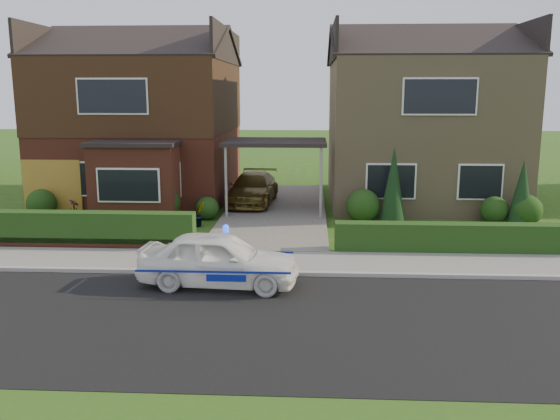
{
  "coord_description": "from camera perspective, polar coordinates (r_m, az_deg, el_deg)",
  "views": [
    {
      "loc": [
        1.35,
        -11.27,
        4.59
      ],
      "look_at": [
        0.57,
        3.5,
        1.61
      ],
      "focal_mm": 38.0,
      "sensor_mm": 36.0,
      "label": 1
    }
  ],
  "objects": [
    {
      "name": "shrub_right_far",
      "position": [
        22.16,
        22.63,
        -0.03
      ],
      "size": [
        1.08,
        1.08,
        1.08
      ],
      "primitive_type": "sphere",
      "color": "black",
      "rests_on": "ground"
    },
    {
      "name": "shrub_left_mid",
      "position": [
        21.61,
        -11.35,
        0.69
      ],
      "size": [
        1.32,
        1.32,
        1.32
      ],
      "primitive_type": "sphere",
      "color": "black",
      "rests_on": "ground"
    },
    {
      "name": "hedge_left",
      "position": [
        18.75,
        -19.51,
        -3.44
      ],
      "size": [
        7.5,
        0.55,
        0.9
      ],
      "primitive_type": "cube",
      "color": "black",
      "rests_on": "ground"
    },
    {
      "name": "house_right",
      "position": [
        25.67,
        13.19,
        9.03
      ],
      "size": [
        7.5,
        8.06,
        7.25
      ],
      "color": "#99825D",
      "rests_on": "ground"
    },
    {
      "name": "potted_plant_b",
      "position": [
        20.52,
        -7.84,
        -0.46
      ],
      "size": [
        0.58,
        0.58,
        0.83
      ],
      "primitive_type": "imported",
      "rotation": [
        0.0,
        0.0,
        0.79
      ],
      "color": "gray",
      "rests_on": "ground"
    },
    {
      "name": "conifer_b",
      "position": [
        21.99,
        22.25,
        1.41
      ],
      "size": [
        0.9,
        0.9,
        2.2
      ],
      "primitive_type": "cone",
      "color": "black",
      "rests_on": "ground"
    },
    {
      "name": "kerb",
      "position": [
        15.08,
        -2.25,
        -6.1
      ],
      "size": [
        60.0,
        0.16,
        0.12
      ],
      "primitive_type": "cube",
      "color": "#9E9993",
      "rests_on": "ground"
    },
    {
      "name": "driveway_car",
      "position": [
        23.92,
        -2.64,
        2.08
      ],
      "size": [
        1.98,
        4.29,
        1.21
      ],
      "primitive_type": "imported",
      "rotation": [
        0.0,
        0.0,
        -0.07
      ],
      "color": "brown",
      "rests_on": "driveway"
    },
    {
      "name": "house_left",
      "position": [
        26.17,
        -12.95,
        9.4
      ],
      "size": [
        7.5,
        9.53,
        7.25
      ],
      "color": "brown",
      "rests_on": "ground"
    },
    {
      "name": "dwarf_wall",
      "position": [
        18.58,
        -19.72,
        -3.02
      ],
      "size": [
        7.7,
        0.25,
        0.36
      ],
      "primitive_type": "cube",
      "color": "brown",
      "rests_on": "ground"
    },
    {
      "name": "potted_plant_c",
      "position": [
        22.35,
        -19.19,
        -0.09
      ],
      "size": [
        0.46,
        0.46,
        0.77
      ],
      "primitive_type": "imported",
      "rotation": [
        0.0,
        0.0,
        1.64
      ],
      "color": "gray",
      "rests_on": "ground"
    },
    {
      "name": "shrub_right_mid",
      "position": [
        22.13,
        19.92,
        -0.0
      ],
      "size": [
        0.96,
        0.96,
        0.96
      ],
      "primitive_type": "sphere",
      "color": "black",
      "rests_on": "ground"
    },
    {
      "name": "shrub_left_near",
      "position": [
        21.61,
        -7.01,
        0.18
      ],
      "size": [
        0.84,
        0.84,
        0.84
      ],
      "primitive_type": "sphere",
      "color": "black",
      "rests_on": "ground"
    },
    {
      "name": "road",
      "position": [
        12.24,
        -3.58,
        -10.65
      ],
      "size": [
        60.0,
        6.0,
        0.02
      ],
      "primitive_type": "cube",
      "color": "black",
      "rests_on": "ground"
    },
    {
      "name": "shrub_left_far",
      "position": [
        23.34,
        -21.98,
        0.56
      ],
      "size": [
        1.08,
        1.08,
        1.08
      ],
      "primitive_type": "sphere",
      "color": "black",
      "rests_on": "ground"
    },
    {
      "name": "sidewalk",
      "position": [
        16.08,
        -1.91,
        -5.01
      ],
      "size": [
        60.0,
        2.0,
        0.1
      ],
      "primitive_type": "cube",
      "color": "slate",
      "rests_on": "ground"
    },
    {
      "name": "ground",
      "position": [
        12.24,
        -3.58,
        -10.65
      ],
      "size": [
        120.0,
        120.0,
        0.0
      ],
      "primitive_type": "plane",
      "color": "#204A13",
      "rests_on": "ground"
    },
    {
      "name": "potted_plant_a",
      "position": [
        21.68,
        -14.26,
        -0.24
      ],
      "size": [
        0.4,
        0.29,
        0.7
      ],
      "primitive_type": "imported",
      "rotation": [
        0.0,
        0.0,
        -0.13
      ],
      "color": "gray",
      "rests_on": "ground"
    },
    {
      "name": "hedge_right",
      "position": [
        17.81,
        17.45,
        -4.08
      ],
      "size": [
        7.5,
        0.55,
        0.8
      ],
      "primitive_type": "cube",
      "color": "black",
      "rests_on": "ground"
    },
    {
      "name": "garage_door",
      "position": [
        23.57,
        -21.05,
        1.99
      ],
      "size": [
        2.2,
        0.1,
        2.1
      ],
      "primitive_type": "cube",
      "color": "olive",
      "rests_on": "ground"
    },
    {
      "name": "conifer_a",
      "position": [
        20.93,
        10.84,
        2.14
      ],
      "size": [
        0.9,
        0.9,
        2.6
      ],
      "primitive_type": "cone",
      "color": "black",
      "rests_on": "ground"
    },
    {
      "name": "carport_link",
      "position": [
        22.35,
        -0.44,
        6.43
      ],
      "size": [
        3.8,
        3.0,
        2.77
      ],
      "color": "black",
      "rests_on": "ground"
    },
    {
      "name": "police_car",
      "position": [
        14.19,
        -5.89,
        -4.79
      ],
      "size": [
        3.5,
        3.92,
        1.46
      ],
      "rotation": [
        0.0,
        0.0,
        1.49
      ],
      "color": "white",
      "rests_on": "ground"
    },
    {
      "name": "shrub_right_near",
      "position": [
        21.13,
        8.01,
        0.4
      ],
      "size": [
        1.2,
        1.2,
        1.2
      ],
      "primitive_type": "sphere",
      "color": "black",
      "rests_on": "ground"
    },
    {
      "name": "driveway",
      "position": [
        22.77,
        -0.42,
        -0.09
      ],
      "size": [
        3.8,
        12.0,
        0.12
      ],
      "primitive_type": "cube",
      "color": "#666059",
      "rests_on": "ground"
    }
  ]
}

